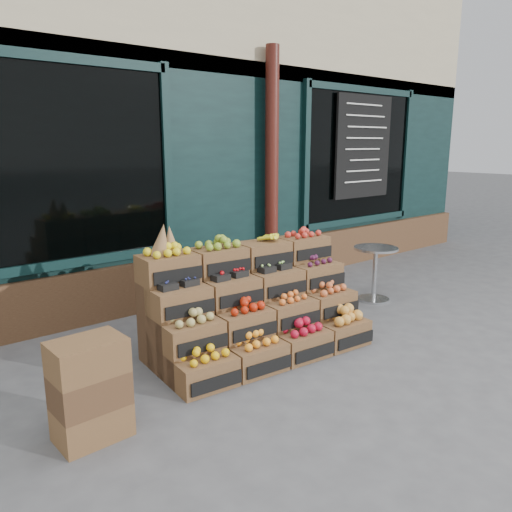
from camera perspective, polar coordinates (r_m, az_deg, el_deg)
ground at (r=4.94m, az=7.12°, el=-10.74°), size 60.00×60.00×0.00m
shop_facade at (r=8.84m, az=-18.18°, el=14.99°), size 12.00×6.24×4.80m
crate_display at (r=4.82m, az=-0.31°, el=-6.18°), size 2.13×1.17×1.28m
spare_crates at (r=3.62m, az=-18.45°, el=-14.33°), size 0.48×0.34×0.71m
bistro_table at (r=6.46m, az=13.43°, el=-1.28°), size 0.55×0.55×0.69m
shopkeeper at (r=6.23m, az=-21.57°, el=3.71°), size 0.86×0.64×2.15m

